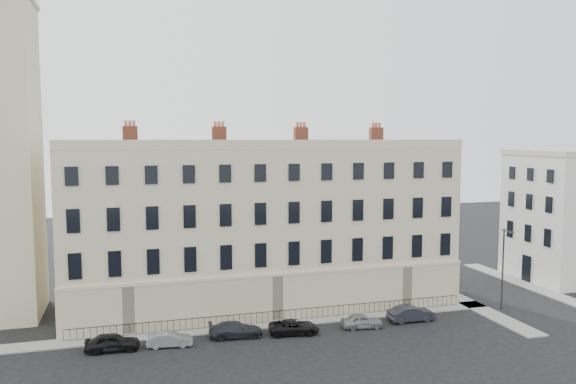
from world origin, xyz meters
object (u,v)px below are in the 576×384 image
car_e (362,321)px  streetlamp (503,265)px  car_c (236,330)px  car_f (411,313)px  car_a (112,342)px  car_b (170,339)px  car_d (294,327)px

car_e → streetlamp: size_ratio=0.46×
car_c → car_f: 15.49m
car_e → car_f: (4.85, 0.42, 0.09)m
car_a → car_b: size_ratio=1.16×
car_b → car_d: bearing=-83.6°
car_b → car_d: car_d is taller
car_f → streetlamp: size_ratio=0.55×
car_e → car_c: bearing=93.0°
car_c → car_d: car_c is taller
car_e → car_f: size_ratio=0.84×
car_a → car_f: 24.92m
car_b → car_c: (5.23, 0.58, 0.06)m
car_d → car_e: size_ratio=1.19×
car_a → car_f: car_f is taller
car_e → car_d: bearing=95.1°
car_c → car_d: 4.76m
car_b → car_e: bearing=-84.4°
car_d → car_b: bearing=98.6°
car_b → streetlamp: streetlamp is taller
car_b → car_c: 5.27m
car_d → streetlamp: size_ratio=0.55×
car_b → car_f: size_ratio=0.83×
car_c → car_e: bearing=-88.7°
car_f → car_e: bearing=94.7°
car_b → car_f: bearing=-83.1°
car_c → streetlamp: streetlamp is taller
car_f → streetlamp: streetlamp is taller
car_d → car_f: 10.76m
car_d → car_a: bearing=97.5°
car_e → car_f: car_f is taller
car_c → car_d: size_ratio=1.04×
car_f → streetlamp: (9.82, 0.71, 3.52)m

